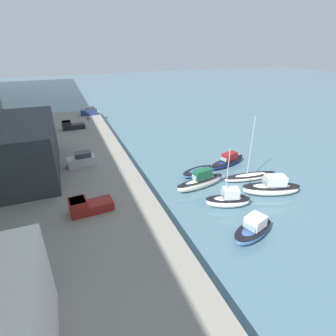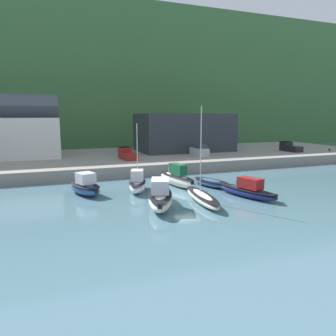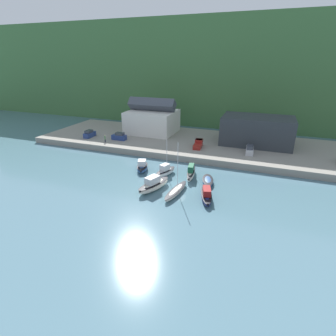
# 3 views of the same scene
# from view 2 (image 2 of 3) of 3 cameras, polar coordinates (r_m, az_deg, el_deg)

# --- Properties ---
(ground_plane) EXTENTS (320.00, 320.00, 0.00)m
(ground_plane) POSITION_cam_2_polar(r_m,az_deg,el_deg) (36.63, 3.25, -4.93)
(ground_plane) COLOR slate
(hillside_backdrop) EXTENTS (240.00, 55.35, 36.74)m
(hillside_backdrop) POSITION_cam_2_polar(r_m,az_deg,el_deg) (110.33, -13.73, 13.94)
(hillside_backdrop) COLOR #42703D
(hillside_backdrop) RESTS_ON ground_plane
(quay_promenade) EXTENTS (99.33, 27.23, 1.62)m
(quay_promenade) POSITION_cam_2_polar(r_m,az_deg,el_deg) (61.15, -6.98, 1.56)
(quay_promenade) COLOR gray
(quay_promenade) RESTS_ON ground_plane
(harbor_clubhouse) EXTENTS (14.86, 12.65, 10.86)m
(harbor_clubhouse) POSITION_cam_2_polar(r_m,az_deg,el_deg) (63.34, -25.16, 5.28)
(harbor_clubhouse) COLOR silver
(harbor_clubhouse) RESTS_ON quay_promenade
(yacht_club_building) EXTENTS (18.53, 10.99, 7.54)m
(yacht_club_building) POSITION_cam_2_polar(r_m,az_deg,el_deg) (67.32, 2.82, 6.24)
(yacht_club_building) COLOR #2D3338
(yacht_club_building) RESTS_ON quay_promenade
(moored_boat_0) EXTENTS (4.04, 6.17, 2.53)m
(moored_boat_0) POSITION_cam_2_polar(r_m,az_deg,el_deg) (38.39, -14.23, -3.13)
(moored_boat_0) COLOR #33568E
(moored_boat_0) RESTS_ON ground_plane
(moored_boat_1) EXTENTS (3.69, 6.01, 7.97)m
(moored_boat_1) POSITION_cam_2_polar(r_m,az_deg,el_deg) (38.73, -5.34, -2.69)
(moored_boat_1) COLOR white
(moored_boat_1) RESTS_ON ground_plane
(moored_boat_2) EXTENTS (2.65, 7.96, 2.88)m
(moored_boat_2) POSITION_cam_2_polar(r_m,az_deg,el_deg) (41.42, 1.50, -1.73)
(moored_boat_2) COLOR white
(moored_boat_2) RESTS_ON ground_plane
(moored_boat_3) EXTENTS (3.58, 6.04, 0.91)m
(moored_boat_3) POSITION_cam_2_polar(r_m,az_deg,el_deg) (41.79, 7.45, -2.51)
(moored_boat_3) COLOR #33568E
(moored_boat_3) RESTS_ON ground_plane
(moored_boat_4) EXTENTS (4.87, 8.25, 2.87)m
(moored_boat_4) POSITION_cam_2_polar(r_m,az_deg,el_deg) (32.15, -1.37, -4.99)
(moored_boat_4) COLOR white
(moored_boat_4) RESTS_ON ground_plane
(moored_boat_5) EXTENTS (2.70, 8.71, 9.87)m
(moored_boat_5) POSITION_cam_2_polar(r_m,az_deg,el_deg) (33.97, 5.96, -5.12)
(moored_boat_5) COLOR white
(moored_boat_5) RESTS_ON ground_plane
(moored_boat_6) EXTENTS (3.98, 7.99, 2.21)m
(moored_boat_6) POSITION_cam_2_polar(r_m,az_deg,el_deg) (37.02, 13.72, -3.78)
(moored_boat_6) COLOR navy
(moored_boat_6) RESTS_ON ground_plane
(parked_car_2) EXTENTS (2.02, 4.29, 2.16)m
(parked_car_2) POSITION_cam_2_polar(r_m,az_deg,el_deg) (59.25, 5.50, 3.02)
(parked_car_2) COLOR #B7B7BC
(parked_car_2) RESTS_ON quay_promenade
(pickup_truck_0) EXTENTS (2.33, 4.87, 1.90)m
(pickup_truck_0) POSITION_cam_2_polar(r_m,az_deg,el_deg) (55.30, -7.18, 2.43)
(pickup_truck_0) COLOR maroon
(pickup_truck_0) RESTS_ON quay_promenade
(pickup_truck_1) EXTENTS (2.07, 4.76, 1.90)m
(pickup_truck_1) POSITION_cam_2_polar(r_m,az_deg,el_deg) (71.03, 20.38, 3.44)
(pickup_truck_1) COLOR black
(pickup_truck_1) RESTS_ON quay_promenade
(dog_on_quay) EXTENTS (0.87, 0.60, 0.68)m
(dog_on_quay) POSITION_cam_2_polar(r_m,az_deg,el_deg) (72.50, 26.29, 2.88)
(dog_on_quay) COLOR black
(dog_on_quay) RESTS_ON quay_promenade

